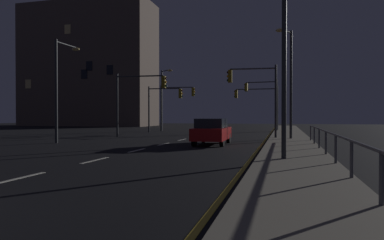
# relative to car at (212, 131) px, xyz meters

# --- Properties ---
(ground_plane) EXTENTS (112.00, 112.00, 0.00)m
(ground_plane) POSITION_rel_car_xyz_m (-2.91, -0.02, -0.82)
(ground_plane) COLOR black
(ground_plane) RESTS_ON ground
(sidewalk_right) EXTENTS (2.86, 77.00, 0.14)m
(sidewalk_right) POSITION_rel_car_xyz_m (4.60, -0.02, -0.75)
(sidewalk_right) COLOR gray
(sidewalk_right) RESTS_ON ground
(lane_markings_center) EXTENTS (0.14, 50.00, 0.01)m
(lane_markings_center) POSITION_rel_car_xyz_m (-2.91, 3.48, -0.82)
(lane_markings_center) COLOR silver
(lane_markings_center) RESTS_ON ground
(lane_edge_line) EXTENTS (0.14, 53.00, 0.01)m
(lane_edge_line) POSITION_rel_car_xyz_m (2.92, 4.98, -0.82)
(lane_edge_line) COLOR gold
(lane_edge_line) RESTS_ON ground
(car) EXTENTS (1.93, 4.44, 1.57)m
(car) POSITION_rel_car_xyz_m (0.00, 0.00, 0.00)
(car) COLOR #B71414
(car) RESTS_ON ground
(traffic_light_far_center) EXTENTS (3.67, 0.49, 5.34)m
(traffic_light_far_center) POSITION_rel_car_xyz_m (2.05, 5.62, 3.07)
(traffic_light_far_center) COLOR #2D3033
(traffic_light_far_center) RESTS_ON sidewalk_right
(traffic_light_mid_right) EXTENTS (3.69, 0.50, 4.80)m
(traffic_light_mid_right) POSITION_rel_car_xyz_m (-7.86, 13.75, 2.57)
(traffic_light_mid_right) COLOR #2D3033
(traffic_light_mid_right) RESTS_ON ground
(traffic_light_far_right) EXTENTS (3.71, 0.67, 5.60)m
(traffic_light_far_right) POSITION_rel_car_xyz_m (1.90, 19.05, 3.24)
(traffic_light_far_right) COLOR #2D3033
(traffic_light_far_right) RESTS_ON sidewalk_right
(traffic_light_mid_left) EXTENTS (3.98, 0.61, 5.18)m
(traffic_light_mid_left) POSITION_rel_car_xyz_m (-7.57, 17.01, 2.84)
(traffic_light_mid_left) COLOR #2D3033
(traffic_light_mid_left) RESTS_ON ground
(traffic_light_near_right) EXTENTS (5.01, 0.34, 4.91)m
(traffic_light_near_right) POSITION_rel_car_xyz_m (1.22, 20.04, 2.84)
(traffic_light_near_right) COLOR #4C4C51
(traffic_light_near_right) RESTS_ON sidewalk_right
(traffic_light_far_left) EXTENTS (4.35, 0.49, 5.24)m
(traffic_light_far_left) POSITION_rel_car_xyz_m (-7.37, 6.08, 2.90)
(traffic_light_far_left) COLOR #2D3033
(traffic_light_far_left) RESTS_ON ground
(street_lamp_far_end) EXTENTS (1.12, 1.67, 7.55)m
(street_lamp_far_end) POSITION_rel_car_xyz_m (4.52, 4.60, 3.83)
(street_lamp_far_end) COLOR #2D3033
(street_lamp_far_end) RESTS_ON sidewalk_right
(street_lamp_across_street) EXTENTS (0.56, 1.81, 6.66)m
(street_lamp_across_street) POSITION_rel_car_xyz_m (4.19, -7.48, 3.36)
(street_lamp_across_street) COLOR #2D3033
(street_lamp_across_street) RESTS_ON sidewalk_right
(street_lamp_mid_block) EXTENTS (0.56, 2.39, 6.60)m
(street_lamp_mid_block) POSITION_rel_car_xyz_m (-9.79, -0.94, 3.23)
(street_lamp_mid_block) COLOR #2D3033
(street_lamp_mid_block) RESTS_ON ground
(street_lamp_corner) EXTENTS (1.83, 1.80, 6.97)m
(street_lamp_corner) POSITION_rel_car_xyz_m (-9.14, 17.19, 3.43)
(street_lamp_corner) COLOR #4C4C51
(street_lamp_corner) RESTS_ON ground
(barrier_fence) EXTENTS (0.09, 22.95, 0.98)m
(barrier_fence) POSITION_rel_car_xyz_m (5.88, -8.09, 0.05)
(barrier_fence) COLOR #59595E
(barrier_fence) RESTS_ON sidewalk_right
(building_distant) EXTENTS (22.90, 8.70, 20.93)m
(building_distant) POSITION_rel_car_xyz_m (-28.83, 33.99, 9.64)
(building_distant) COLOR brown
(building_distant) RESTS_ON ground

